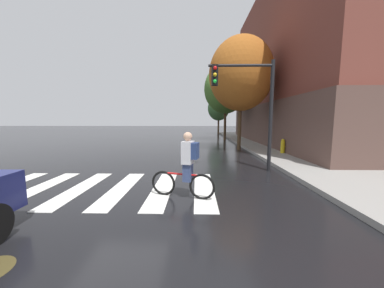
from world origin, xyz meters
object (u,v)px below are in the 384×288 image
at_px(cyclist, 187,166).
at_px(traffic_light_near, 250,97).
at_px(street_tree_near, 241,74).
at_px(fire_hydrant, 283,146).
at_px(street_tree_mid, 226,89).
at_px(street_tree_far, 219,108).

xyz_separation_m(cyclist, traffic_light_near, (2.26, 2.90, 2.02)).
xyz_separation_m(traffic_light_near, street_tree_near, (0.82, 5.62, 2.01)).
xyz_separation_m(fire_hydrant, street_tree_mid, (-2.00, 8.80, 4.39)).
distance_m(cyclist, traffic_light_near, 4.20).
bearing_deg(street_tree_mid, cyclist, -101.39).
bearing_deg(street_tree_mid, street_tree_far, 88.14).
bearing_deg(street_tree_mid, street_tree_near, -89.78).
bearing_deg(fire_hydrant, cyclist, -128.50).
relative_size(fire_hydrant, street_tree_far, 0.15).
bearing_deg(cyclist, street_tree_far, 81.99).
xyz_separation_m(traffic_light_near, street_tree_far, (1.07, 20.76, 0.69)).
bearing_deg(street_tree_far, street_tree_mid, -91.86).
distance_m(street_tree_mid, street_tree_far, 8.62).
relative_size(cyclist, street_tree_mid, 0.23).
height_order(cyclist, street_tree_far, street_tree_far).
bearing_deg(fire_hydrant, street_tree_far, 95.70).
height_order(traffic_light_near, street_tree_mid, street_tree_mid).
relative_size(cyclist, fire_hydrant, 2.17).
relative_size(street_tree_mid, street_tree_far, 1.38).
xyz_separation_m(traffic_light_near, street_tree_mid, (0.79, 12.25, 2.06)).
height_order(fire_hydrant, street_tree_far, street_tree_far).
height_order(traffic_light_near, fire_hydrant, traffic_light_near).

